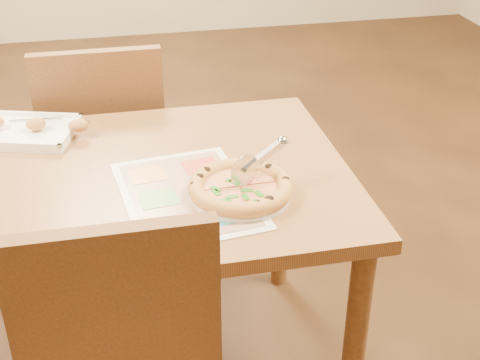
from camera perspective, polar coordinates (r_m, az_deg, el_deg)
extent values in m
cube|color=brown|center=(1.80, -11.33, -0.49)|extent=(1.30, 0.85, 0.04)
cylinder|color=brown|center=(1.83, 9.72, -14.07)|extent=(0.06, 0.06, 0.68)
cylinder|color=brown|center=(2.37, 3.54, -2.11)|extent=(0.06, 0.06, 0.68)
cube|color=brown|center=(1.40, -10.41, -11.78)|extent=(0.42, 0.04, 0.45)
cube|color=brown|center=(2.54, -11.39, 2.48)|extent=(0.42, 0.42, 0.04)
cube|color=brown|center=(2.27, -11.77, 5.36)|extent=(0.42, 0.04, 0.45)
cylinder|color=silver|center=(1.68, 0.00, -1.28)|extent=(0.32, 0.32, 0.01)
cylinder|color=gold|center=(1.67, 0.02, -0.85)|extent=(0.25, 0.25, 0.01)
cylinder|color=tan|center=(1.67, 0.02, -0.60)|extent=(0.22, 0.22, 0.01)
torus|color=gold|center=(1.67, 0.02, -0.57)|extent=(0.26, 0.26, 0.04)
cylinder|color=silver|center=(1.65, 0.41, 0.78)|extent=(0.08, 0.04, 0.09)
cube|color=silver|center=(1.67, 2.05, 2.05)|extent=(0.12, 0.07, 0.06)
cube|color=white|center=(2.09, -18.15, 3.85)|extent=(0.36, 0.30, 0.02)
cube|color=silver|center=(2.08, -18.20, 4.14)|extent=(0.16, 0.02, 0.00)
ellipsoid|color=#C48046|center=(2.06, -17.02, 4.59)|extent=(0.06, 0.05, 0.04)
ellipsoid|color=#C48046|center=(2.02, -13.63, 4.54)|extent=(0.06, 0.05, 0.04)
cube|color=silver|center=(1.69, -4.54, -1.21)|extent=(0.37, 0.48, 0.00)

